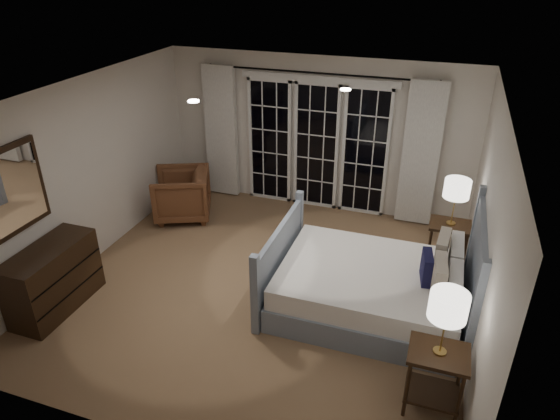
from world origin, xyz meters
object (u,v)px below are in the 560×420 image
(lamp_left, at_px, (448,306))
(nightstand_right, at_px, (448,239))
(bed, at_px, (374,287))
(nightstand_left, at_px, (436,371))
(armchair, at_px, (182,194))
(dresser, at_px, (53,278))
(lamp_right, at_px, (457,189))

(lamp_left, bearing_deg, nightstand_right, 89.73)
(bed, height_order, nightstand_left, bed)
(nightstand_right, relative_size, lamp_left, 1.07)
(nightstand_right, height_order, armchair, armchair)
(nightstand_left, xyz_separation_m, lamp_left, (0.00, -0.00, 0.75))
(nightstand_left, height_order, armchair, armchair)
(bed, distance_m, nightstand_left, 1.51)
(lamp_left, distance_m, armchair, 4.97)
(armchair, distance_m, dresser, 2.59)
(nightstand_right, relative_size, lamp_right, 1.08)
(lamp_left, relative_size, dresser, 0.55)
(bed, bearing_deg, armchair, 157.22)
(lamp_left, bearing_deg, dresser, 178.54)
(nightstand_left, bearing_deg, lamp_left, -45.00)
(nightstand_right, xyz_separation_m, lamp_left, (-0.01, -2.52, 0.76))
(nightstand_right, xyz_separation_m, armchair, (-4.12, 0.17, -0.06))
(lamp_right, xyz_separation_m, armchair, (-4.12, 0.17, -0.80))
(nightstand_left, bearing_deg, nightstand_right, 89.73)
(nightstand_left, bearing_deg, dresser, 178.54)
(lamp_left, relative_size, lamp_right, 1.01)
(bed, bearing_deg, nightstand_left, -59.12)
(nightstand_right, distance_m, lamp_left, 2.63)
(bed, distance_m, dresser, 3.83)
(bed, height_order, lamp_right, bed)
(dresser, bearing_deg, lamp_left, -1.46)
(lamp_left, height_order, lamp_right, lamp_left)
(dresser, bearing_deg, bed, 17.87)
(nightstand_left, height_order, lamp_left, lamp_left)
(nightstand_right, bearing_deg, lamp_left, -90.27)
(nightstand_left, relative_size, lamp_right, 1.10)
(bed, xyz_separation_m, dresser, (-3.64, -1.17, 0.08))
(lamp_left, distance_m, dresser, 4.49)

